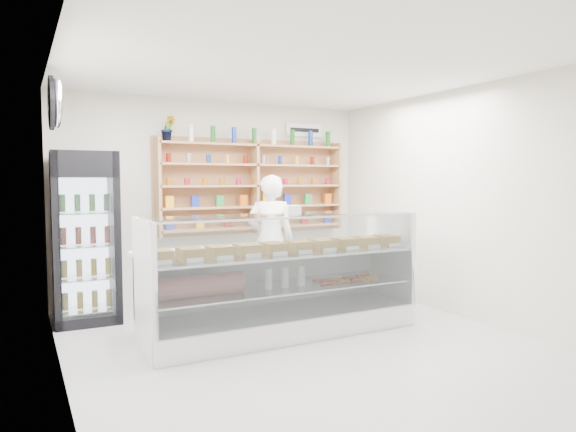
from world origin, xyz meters
TOP-DOWN VIEW (x-y plane):
  - room at (0.00, 0.00)m, footprint 5.00×5.00m
  - display_counter at (-0.01, 0.48)m, footprint 3.02×0.90m
  - shop_worker at (0.45, 1.73)m, footprint 0.75×0.64m
  - drinks_cooler at (-1.85, 1.98)m, footprint 0.75×0.73m
  - wall_shelving at (0.50, 2.34)m, footprint 2.84×0.28m
  - potted_plant at (-0.75, 2.34)m, footprint 0.19×0.16m
  - security_mirror at (-2.17, 1.20)m, footprint 0.15×0.50m
  - wall_sign at (1.40, 2.47)m, footprint 0.62×0.03m

SIDE VIEW (x-z plane):
  - display_counter at x=-0.01m, z-range -0.30..1.02m
  - shop_worker at x=0.45m, z-range 0.00..1.75m
  - drinks_cooler at x=-1.85m, z-range 0.00..2.02m
  - room at x=0.00m, z-range -1.10..3.90m
  - wall_shelving at x=0.50m, z-range 0.93..2.26m
  - potted_plant at x=-0.75m, z-range 2.20..2.53m
  - security_mirror at x=-2.17m, z-range 2.20..2.70m
  - wall_sign at x=1.40m, z-range 2.35..2.55m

